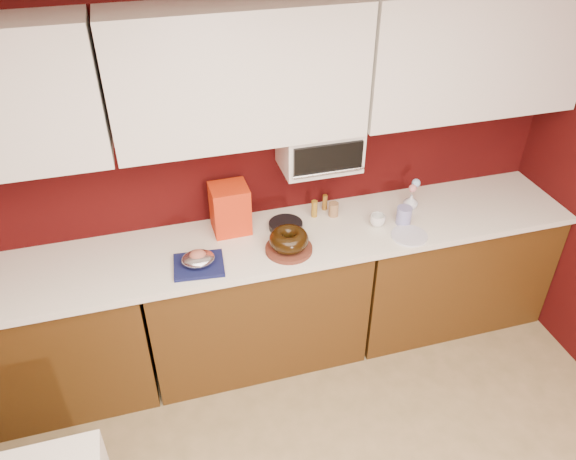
# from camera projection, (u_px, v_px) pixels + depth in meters

# --- Properties ---
(ceiling) EXTENTS (4.00, 4.50, 0.02)m
(ceiling) POSITION_uv_depth(u_px,v_px,m) (510.00, 122.00, 0.83)
(ceiling) COLOR white
(ceiling) RESTS_ON wall_back
(wall_back) EXTENTS (4.00, 0.02, 2.50)m
(wall_back) POSITION_uv_depth(u_px,v_px,m) (239.00, 165.00, 3.31)
(wall_back) COLOR #3A0807
(wall_back) RESTS_ON floor
(base_cabinet_left) EXTENTS (1.31, 0.58, 0.86)m
(base_cabinet_left) POSITION_uv_depth(u_px,v_px,m) (31.00, 345.00, 3.24)
(base_cabinet_left) COLOR #492C0E
(base_cabinet_left) RESTS_ON floor
(base_cabinet_center) EXTENTS (1.31, 0.58, 0.86)m
(base_cabinet_center) POSITION_uv_depth(u_px,v_px,m) (255.00, 302.00, 3.54)
(base_cabinet_center) COLOR #492C0E
(base_cabinet_center) RESTS_ON floor
(base_cabinet_right) EXTENTS (1.31, 0.58, 0.86)m
(base_cabinet_right) POSITION_uv_depth(u_px,v_px,m) (445.00, 266.00, 3.84)
(base_cabinet_right) COLOR #492C0E
(base_cabinet_right) RESTS_ON floor
(countertop) EXTENTS (4.00, 0.62, 0.04)m
(countertop) POSITION_uv_depth(u_px,v_px,m) (253.00, 245.00, 3.28)
(countertop) COLOR white
(countertop) RESTS_ON base_cabinet_center
(upper_cabinet_center) EXTENTS (1.31, 0.33, 0.70)m
(upper_cabinet_center) POSITION_uv_depth(u_px,v_px,m) (239.00, 75.00, 2.84)
(upper_cabinet_center) COLOR white
(upper_cabinet_center) RESTS_ON wall_back
(upper_cabinet_right) EXTENTS (1.31, 0.33, 0.70)m
(upper_cabinet_right) POSITION_uv_depth(u_px,v_px,m) (473.00, 52.00, 3.14)
(upper_cabinet_right) COLOR white
(upper_cabinet_right) RESTS_ON wall_back
(toaster_oven) EXTENTS (0.45, 0.30, 0.25)m
(toaster_oven) POSITION_uv_depth(u_px,v_px,m) (319.00, 147.00, 3.23)
(toaster_oven) COLOR white
(toaster_oven) RESTS_ON upper_cabinet_center
(toaster_oven_door) EXTENTS (0.40, 0.02, 0.18)m
(toaster_oven_door) POSITION_uv_depth(u_px,v_px,m) (328.00, 160.00, 3.10)
(toaster_oven_door) COLOR black
(toaster_oven_door) RESTS_ON toaster_oven
(toaster_oven_handle) EXTENTS (0.42, 0.02, 0.02)m
(toaster_oven_handle) POSITION_uv_depth(u_px,v_px,m) (329.00, 173.00, 3.13)
(toaster_oven_handle) COLOR silver
(toaster_oven_handle) RESTS_ON toaster_oven
(cake_base) EXTENTS (0.29, 0.29, 0.03)m
(cake_base) POSITION_uv_depth(u_px,v_px,m) (289.00, 249.00, 3.20)
(cake_base) COLOR #5C281B
(cake_base) RESTS_ON countertop
(bundt_cake) EXTENTS (0.29, 0.29, 0.09)m
(bundt_cake) POSITION_uv_depth(u_px,v_px,m) (289.00, 239.00, 3.16)
(bundt_cake) COLOR black
(bundt_cake) RESTS_ON cake_base
(navy_towel) EXTENTS (0.29, 0.26, 0.02)m
(navy_towel) POSITION_uv_depth(u_px,v_px,m) (199.00, 265.00, 3.08)
(navy_towel) COLOR #121644
(navy_towel) RESTS_ON countertop
(foil_ham_nest) EXTENTS (0.18, 0.16, 0.07)m
(foil_ham_nest) POSITION_uv_depth(u_px,v_px,m) (198.00, 259.00, 3.06)
(foil_ham_nest) COLOR silver
(foil_ham_nest) RESTS_ON navy_towel
(roasted_ham) EXTENTS (0.10, 0.09, 0.06)m
(roasted_ham) POSITION_uv_depth(u_px,v_px,m) (198.00, 255.00, 3.04)
(roasted_ham) COLOR #B06250
(roasted_ham) RESTS_ON foil_ham_nest
(pandoro_box) EXTENTS (0.22, 0.20, 0.30)m
(pandoro_box) POSITION_uv_depth(u_px,v_px,m) (230.00, 209.00, 3.30)
(pandoro_box) COLOR #B70F0C
(pandoro_box) RESTS_ON countertop
(dark_pan) EXTENTS (0.26, 0.26, 0.04)m
(dark_pan) POSITION_uv_depth(u_px,v_px,m) (286.00, 225.00, 3.38)
(dark_pan) COLOR black
(dark_pan) RESTS_ON countertop
(coffee_mug) EXTENTS (0.09, 0.09, 0.09)m
(coffee_mug) POSITION_uv_depth(u_px,v_px,m) (378.00, 219.00, 3.39)
(coffee_mug) COLOR white
(coffee_mug) RESTS_ON countertop
(blue_jar) EXTENTS (0.11, 0.11, 0.11)m
(blue_jar) POSITION_uv_depth(u_px,v_px,m) (404.00, 215.00, 3.40)
(blue_jar) COLOR #1B2095
(blue_jar) RESTS_ON countertop
(flower_vase) EXTENTS (0.08, 0.08, 0.11)m
(flower_vase) POSITION_uv_depth(u_px,v_px,m) (411.00, 201.00, 3.54)
(flower_vase) COLOR silver
(flower_vase) RESTS_ON countertop
(flower_pink) EXTENTS (0.05, 0.05, 0.05)m
(flower_pink) POSITION_uv_depth(u_px,v_px,m) (413.00, 188.00, 3.49)
(flower_pink) COLOR #DA7E80
(flower_pink) RESTS_ON flower_vase
(flower_blue) EXTENTS (0.05, 0.05, 0.05)m
(flower_blue) POSITION_uv_depth(u_px,v_px,m) (416.00, 183.00, 3.49)
(flower_blue) COLOR #91BAE8
(flower_blue) RESTS_ON flower_vase
(china_plate) EXTENTS (0.28, 0.28, 0.01)m
(china_plate) POSITION_uv_depth(u_px,v_px,m) (409.00, 236.00, 3.32)
(china_plate) COLOR silver
(china_plate) RESTS_ON countertop
(amber_bottle) EXTENTS (0.04, 0.04, 0.11)m
(amber_bottle) POSITION_uv_depth(u_px,v_px,m) (314.00, 209.00, 3.46)
(amber_bottle) COLOR olive
(amber_bottle) RESTS_ON countertop
(paper_cup) EXTENTS (0.08, 0.08, 0.09)m
(paper_cup) POSITION_uv_depth(u_px,v_px,m) (334.00, 209.00, 3.48)
(paper_cup) COLOR olive
(paper_cup) RESTS_ON countertop
(amber_bottle_tall) EXTENTS (0.04, 0.04, 0.10)m
(amber_bottle_tall) POSITION_uv_depth(u_px,v_px,m) (325.00, 202.00, 3.53)
(amber_bottle_tall) COLOR brown
(amber_bottle_tall) RESTS_ON countertop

